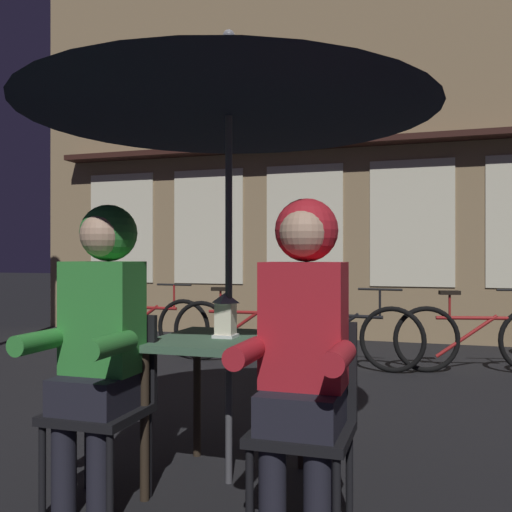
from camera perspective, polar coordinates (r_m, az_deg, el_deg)
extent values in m
plane|color=black|center=(3.08, -2.78, -22.02)|extent=(60.00, 60.00, 0.00)
cube|color=#42664C|center=(2.89, -2.78, -8.63)|extent=(0.72, 0.72, 0.04)
cylinder|color=#2D2319|center=(2.82, -11.25, -16.56)|extent=(0.04, 0.04, 0.70)
cylinder|color=#2D2319|center=(2.59, 1.50, -18.04)|extent=(0.04, 0.04, 0.70)
cylinder|color=#2D2319|center=(3.36, -6.01, -13.85)|extent=(0.04, 0.04, 0.70)
cylinder|color=#2D2319|center=(3.17, 4.67, -14.69)|extent=(0.04, 0.04, 0.70)
cylinder|color=#4C4C51|center=(2.86, -2.78, -0.62)|extent=(0.04, 0.04, 2.25)
cone|color=black|center=(3.00, -2.78, 17.55)|extent=(2.10, 2.10, 0.38)
sphere|color=#4C4C51|center=(3.07, -2.78, 21.46)|extent=(0.06, 0.06, 0.06)
cube|color=white|center=(2.89, -3.10, -8.10)|extent=(0.11, 0.11, 0.02)
cube|color=white|center=(2.88, -3.10, -6.37)|extent=(0.09, 0.09, 0.16)
pyramid|color=white|center=(2.87, -3.10, -4.24)|extent=(0.11, 0.11, 0.06)
cube|color=black|center=(2.78, -15.77, -15.16)|extent=(0.40, 0.40, 0.04)
cylinder|color=black|center=(2.62, -14.62, -21.25)|extent=(0.03, 0.03, 0.41)
cylinder|color=black|center=(2.81, -20.89, -19.80)|extent=(0.03, 0.03, 0.41)
cylinder|color=black|center=(2.90, -10.85, -19.15)|extent=(0.03, 0.03, 0.41)
cylinder|color=black|center=(3.07, -16.74, -18.07)|extent=(0.03, 0.03, 0.41)
cube|color=black|center=(2.88, -13.73, -9.92)|extent=(0.40, 0.03, 0.42)
cube|color=black|center=(2.41, 4.68, -17.51)|extent=(0.40, 0.40, 0.04)
cylinder|color=black|center=(2.30, 8.19, -24.36)|extent=(0.03, 0.03, 0.41)
cylinder|color=black|center=(2.38, -0.67, -23.56)|extent=(0.03, 0.03, 0.41)
cylinder|color=black|center=(2.61, 9.47, -21.32)|extent=(0.03, 0.03, 0.41)
cylinder|color=black|center=(2.68, 1.75, -20.78)|extent=(0.03, 0.03, 0.41)
cube|color=black|center=(2.53, 5.62, -11.30)|extent=(0.40, 0.03, 0.42)
cylinder|color=black|center=(2.69, -15.63, -20.24)|extent=(0.11, 0.11, 0.45)
cylinder|color=black|center=(2.79, -18.92, -19.51)|extent=(0.11, 0.11, 0.45)
cube|color=black|center=(2.75, -15.77, -13.14)|extent=(0.32, 0.36, 0.16)
cube|color=#338C38|center=(2.73, -15.31, -6.01)|extent=(0.34, 0.22, 0.52)
cylinder|color=#338C38|center=(2.46, -14.54, -8.78)|extent=(0.09, 0.30, 0.09)
cylinder|color=#338C38|center=(2.67, -21.19, -8.10)|extent=(0.09, 0.30, 0.09)
sphere|color=tan|center=(2.72, -15.31, 2.10)|extent=(0.21, 0.21, 0.21)
sphere|color=#338C38|center=(2.76, -14.75, 2.27)|extent=(0.27, 0.27, 0.27)
cylinder|color=black|center=(2.35, 6.28, -23.33)|extent=(0.11, 0.11, 0.45)
cylinder|color=black|center=(2.39, 1.67, -22.94)|extent=(0.11, 0.11, 0.45)
cube|color=black|center=(2.38, 4.68, -15.22)|extent=(0.32, 0.36, 0.16)
cube|color=red|center=(2.36, 4.90, -6.96)|extent=(0.34, 0.22, 0.52)
cylinder|color=red|center=(2.12, 8.41, -10.19)|extent=(0.09, 0.30, 0.09)
cylinder|color=red|center=(2.21, -1.00, -9.80)|extent=(0.09, 0.30, 0.09)
sphere|color=tan|center=(2.34, 4.90, 2.44)|extent=(0.21, 0.21, 0.21)
sphere|color=red|center=(2.39, 5.16, 2.63)|extent=(0.27, 0.27, 0.27)
cube|color=#937A56|center=(8.37, 10.44, 13.40)|extent=(10.00, 0.60, 6.20)
cube|color=#EAE5C6|center=(9.07, -13.50, 2.77)|extent=(1.10, 0.02, 1.70)
cube|color=#EAE5C6|center=(8.41, -4.89, 2.99)|extent=(1.10, 0.02, 1.70)
cube|color=#EAE5C6|center=(7.97, 4.92, 3.16)|extent=(1.10, 0.02, 1.70)
cube|color=#EAE5C6|center=(7.79, 15.53, 3.24)|extent=(1.10, 0.02, 1.70)
cube|color=#331914|center=(7.85, 10.03, 11.31)|extent=(9.00, 0.36, 0.08)
torus|color=black|center=(6.60, -7.37, -7.21)|extent=(0.66, 0.07, 0.66)
torus|color=black|center=(7.11, -14.80, -6.70)|extent=(0.66, 0.07, 0.66)
cylinder|color=maroon|center=(6.82, -11.23, -5.17)|extent=(0.84, 0.06, 0.04)
cylinder|color=maroon|center=(6.90, -12.11, -6.62)|extent=(0.61, 0.05, 0.44)
cylinder|color=maroon|center=(6.96, -13.26, -4.08)|extent=(0.02, 0.02, 0.24)
cube|color=black|center=(6.95, -13.26, -3.01)|extent=(0.20, 0.09, 0.04)
cylinder|color=maroon|center=(6.62, -8.32, -4.11)|extent=(0.02, 0.02, 0.28)
cylinder|color=black|center=(6.62, -8.32, -2.90)|extent=(0.44, 0.04, 0.02)
torus|color=black|center=(6.05, 3.61, -7.88)|extent=(0.66, 0.08, 0.66)
torus|color=black|center=(6.32, -5.57, -7.53)|extent=(0.66, 0.08, 0.66)
cylinder|color=maroon|center=(6.14, -1.08, -5.74)|extent=(0.84, 0.07, 0.04)
cylinder|color=maroon|center=(6.20, -2.18, -7.38)|extent=(0.61, 0.06, 0.44)
cylinder|color=maroon|center=(6.21, -3.62, -4.56)|extent=(0.02, 0.02, 0.24)
cube|color=black|center=(6.21, -3.62, -3.37)|extent=(0.20, 0.09, 0.04)
cylinder|color=maroon|center=(6.03, 2.47, -4.51)|extent=(0.02, 0.02, 0.28)
cylinder|color=black|center=(6.02, 2.47, -3.18)|extent=(0.44, 0.04, 0.02)
torus|color=black|center=(5.78, 13.68, -8.24)|extent=(0.66, 0.12, 0.66)
torus|color=black|center=(6.03, 3.99, -7.90)|extent=(0.66, 0.12, 0.66)
cylinder|color=black|center=(5.86, 8.73, -6.02)|extent=(0.84, 0.12, 0.04)
cylinder|color=black|center=(5.91, 7.57, -7.74)|extent=(0.61, 0.10, 0.44)
cylinder|color=black|center=(5.92, 6.04, -4.78)|extent=(0.02, 0.02, 0.24)
cube|color=black|center=(5.91, 6.04, -3.53)|extent=(0.21, 0.10, 0.04)
cylinder|color=black|center=(5.76, 12.48, -4.72)|extent=(0.02, 0.02, 0.28)
cylinder|color=black|center=(5.75, 12.48, -3.33)|extent=(0.44, 0.07, 0.02)
torus|color=black|center=(5.89, 16.94, -8.09)|extent=(0.65, 0.20, 0.66)
cylinder|color=maroon|center=(5.99, 21.73, -5.88)|extent=(0.82, 0.22, 0.04)
cylinder|color=maroon|center=(5.98, 20.60, -7.64)|extent=(0.60, 0.17, 0.44)
cylinder|color=maroon|center=(5.90, 19.07, -4.80)|extent=(0.02, 0.02, 0.24)
cube|color=black|center=(5.89, 19.07, -3.54)|extent=(0.21, 0.12, 0.04)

